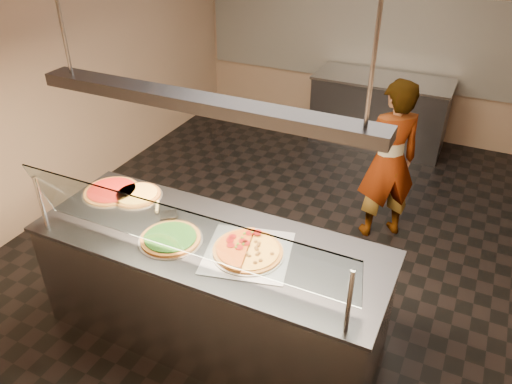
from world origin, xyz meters
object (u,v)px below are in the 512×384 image
at_px(perforated_tray, 248,252).
at_px(prep_table, 379,112).
at_px(heat_lamp_housing, 200,103).
at_px(serving_counter, 212,288).
at_px(half_pizza_pepperoni, 233,244).
at_px(worker, 389,162).
at_px(pizza_spinach, 171,238).
at_px(sneeze_guard, 179,231).
at_px(pizza_spatula, 162,209).
at_px(pizza_cheese, 137,195).
at_px(half_pizza_sausage, 263,254).
at_px(pizza_tomato, 112,191).

height_order(perforated_tray, prep_table, perforated_tray).
bearing_deg(heat_lamp_housing, serving_counter, 0.00).
height_order(serving_counter, heat_lamp_housing, heat_lamp_housing).
distance_m(half_pizza_pepperoni, worker, 2.05).
relative_size(serving_counter, pizza_spinach, 5.64).
distance_m(sneeze_guard, pizza_spatula, 0.74).
xyz_separation_m(serving_counter, prep_table, (0.30, 3.95, 0.00)).
xyz_separation_m(pizza_spinach, pizza_spatula, (-0.25, 0.26, 0.01)).
xyz_separation_m(pizza_cheese, pizza_spatula, (0.32, -0.10, 0.01)).
height_order(half_pizza_pepperoni, heat_lamp_housing, heat_lamp_housing).
bearing_deg(prep_table, sneeze_guard, -94.01).
xyz_separation_m(half_pizza_sausage, pizza_tomato, (-1.46, 0.22, -0.01)).
bearing_deg(pizza_cheese, sneeze_guard, -36.11).
bearing_deg(serving_counter, half_pizza_sausage, -2.40).
bearing_deg(prep_table, serving_counter, -94.36).
relative_size(pizza_spatula, heat_lamp_housing, 0.12).
relative_size(serving_counter, perforated_tray, 3.73).
bearing_deg(perforated_tray, half_pizza_pepperoni, 178.98).
relative_size(half_pizza_pepperoni, prep_table, 0.29).
bearing_deg(pizza_spatula, half_pizza_sausage, -9.81).
bearing_deg(pizza_cheese, serving_counter, -16.89).
distance_m(worker, heat_lamp_housing, 2.39).
bearing_deg(half_pizza_pepperoni, prep_table, 88.60).
relative_size(pizza_tomato, pizza_spatula, 1.75).
relative_size(sneeze_guard, pizza_spinach, 5.11).
height_order(pizza_spinach, prep_table, pizza_spinach).
height_order(sneeze_guard, half_pizza_pepperoni, sneeze_guard).
bearing_deg(half_pizza_pepperoni, pizza_tomato, 169.83).
relative_size(pizza_spinach, pizza_cheese, 1.14).
distance_m(serving_counter, half_pizza_sausage, 0.65).
xyz_separation_m(perforated_tray, heat_lamp_housing, (-0.32, 0.02, 1.01)).
bearing_deg(pizza_spatula, pizza_tomato, 173.28).
distance_m(half_pizza_pepperoni, half_pizza_sausage, 0.23).
bearing_deg(pizza_cheese, pizza_spinach, -32.81).
bearing_deg(worker, heat_lamp_housing, 29.11).
relative_size(sneeze_guard, half_pizza_pepperoni, 4.54).
distance_m(pizza_tomato, worker, 2.54).
bearing_deg(perforated_tray, half_pizza_sausage, 0.25).
xyz_separation_m(pizza_spinach, heat_lamp_housing, (0.24, 0.12, 1.00)).
distance_m(half_pizza_sausage, pizza_spinach, 0.68).
distance_m(sneeze_guard, pizza_spinach, 0.43).
height_order(sneeze_guard, worker, worker).
xyz_separation_m(half_pizza_pepperoni, pizza_spinach, (-0.44, -0.11, -0.02)).
height_order(serving_counter, pizza_spatula, pizza_spatula).
bearing_deg(pizza_tomato, perforated_tray, -9.41).
bearing_deg(pizza_tomato, pizza_cheese, 10.29).
distance_m(serving_counter, worker, 2.13).
height_order(pizza_tomato, pizza_spatula, pizza_spatula).
height_order(sneeze_guard, pizza_spatula, sneeze_guard).
xyz_separation_m(sneeze_guard, half_pizza_pepperoni, (0.20, 0.33, -0.26)).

